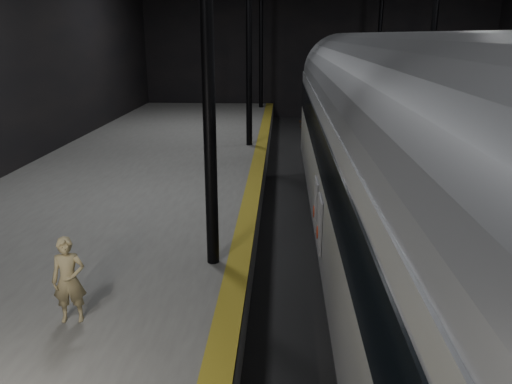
{
  "coord_description": "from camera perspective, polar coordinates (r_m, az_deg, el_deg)",
  "views": [
    {
      "loc": [
        -2.35,
        -13.82,
        5.73
      ],
      "look_at": [
        -2.97,
        -2.09,
        2.0
      ],
      "focal_mm": 35.0,
      "sensor_mm": 36.0,
      "label": 1
    }
  ],
  "objects": [
    {
      "name": "woman",
      "position": [
        9.11,
        -20.6,
        -9.41
      ],
      "size": [
        0.62,
        0.47,
        1.53
      ],
      "primitive_type": "imported",
      "rotation": [
        0.0,
        0.0,
        0.19
      ],
      "color": "#9D8C60",
      "rests_on": "platform_left"
    },
    {
      "name": "tactile_strip",
      "position": [
        14.63,
        -0.66,
        -1.22
      ],
      "size": [
        0.5,
        43.8,
        0.01
      ],
      "primitive_type": "cube",
      "color": "olive",
      "rests_on": "platform_left"
    },
    {
      "name": "train",
      "position": [
        11.11,
        15.18,
        3.55
      ],
      "size": [
        3.15,
        21.09,
        5.64
      ],
      "color": "#A9ACB1",
      "rests_on": "ground"
    },
    {
      "name": "ground",
      "position": [
        15.15,
        11.76,
        -5.0
      ],
      "size": [
        44.0,
        44.0,
        0.0
      ],
      "primitive_type": "plane",
      "color": "black",
      "rests_on": "ground"
    },
    {
      "name": "platform_left",
      "position": [
        15.65,
        -16.4,
        -2.65
      ],
      "size": [
        9.0,
        43.8,
        1.0
      ],
      "primitive_type": "cube",
      "color": "#50504E",
      "rests_on": "ground"
    },
    {
      "name": "track",
      "position": [
        15.12,
        11.78,
        -4.76
      ],
      "size": [
        2.4,
        43.0,
        0.24
      ],
      "color": "#3F3328",
      "rests_on": "ground"
    }
  ]
}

